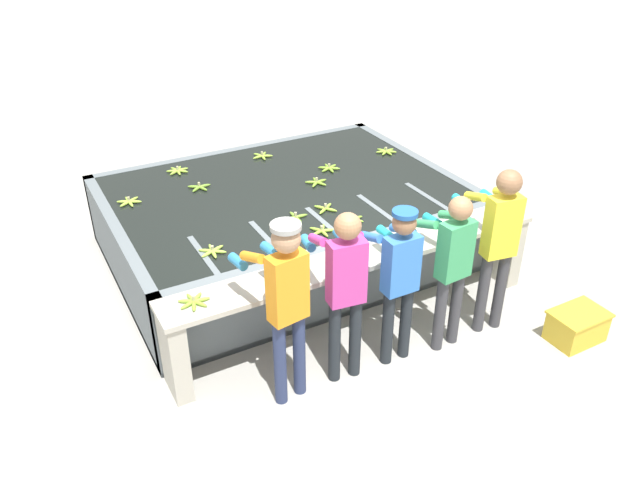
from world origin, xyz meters
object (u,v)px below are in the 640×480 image
at_px(banana_bunch_floating_5, 296,217).
at_px(banana_bunch_floating_6, 199,187).
at_px(worker_2, 398,272).
at_px(banana_bunch_floating_2, 386,151).
at_px(worker_3, 451,259).
at_px(knife_0, 340,262).
at_px(banana_bunch_floating_7, 325,208).
at_px(knife_1, 399,249).
at_px(worker_0, 286,296).
at_px(worker_1, 345,282).
at_px(banana_bunch_floating_11, 317,182).
at_px(banana_bunch_floating_4, 262,156).
at_px(banana_bunch_floating_1, 329,168).
at_px(banana_bunch_floating_10, 129,202).
at_px(banana_bunch_floating_8, 213,251).
at_px(worker_4, 498,236).
at_px(banana_bunch_floating_9, 322,231).
at_px(banana_bunch_floating_0, 351,219).
at_px(banana_bunch_ledge_1, 194,301).
at_px(crate, 577,326).
at_px(banana_bunch_ledge_0, 288,282).
at_px(banana_bunch_floating_3, 178,171).

distance_m(banana_bunch_floating_5, banana_bunch_floating_6, 1.38).
bearing_deg(worker_2, banana_bunch_floating_2, 57.92).
distance_m(worker_3, knife_0, 1.03).
xyz_separation_m(banana_bunch_floating_7, knife_1, (0.21, -1.09, -0.01)).
bearing_deg(worker_0, banana_bunch_floating_2, 43.39).
distance_m(worker_1, banana_bunch_floating_11, 2.35).
xyz_separation_m(banana_bunch_floating_5, knife_0, (-0.04, -1.00, -0.01)).
bearing_deg(banana_bunch_floating_4, knife_1, -85.94).
xyz_separation_m(banana_bunch_floating_1, banana_bunch_floating_10, (-2.42, 0.25, 0.00)).
relative_size(worker_3, banana_bunch_floating_5, 5.75).
bearing_deg(banana_bunch_floating_8, banana_bunch_floating_10, 106.69).
distance_m(banana_bunch_floating_11, knife_1, 1.74).
bearing_deg(knife_0, worker_4, -22.03).
bearing_deg(banana_bunch_floating_4, worker_0, -110.85).
bearing_deg(worker_1, banana_bunch_floating_6, 97.66).
xyz_separation_m(worker_2, banana_bunch_floating_7, (0.11, 1.53, -0.07)).
bearing_deg(banana_bunch_floating_9, banana_bunch_floating_5, 104.24).
relative_size(worker_0, worker_3, 1.08).
xyz_separation_m(banana_bunch_floating_0, banana_bunch_floating_8, (-1.51, 0.08, 0.00)).
height_order(banana_bunch_floating_11, banana_bunch_ledge_1, banana_bunch_ledge_1).
relative_size(worker_2, banana_bunch_floating_5, 5.65).
bearing_deg(banana_bunch_floating_11, crate, -64.17).
bearing_deg(banana_bunch_floating_8, knife_1, -27.15).
bearing_deg(banana_bunch_floating_1, worker_1, -116.76).
xyz_separation_m(worker_2, banana_bunch_floating_8, (-1.29, 1.26, -0.07)).
bearing_deg(worker_3, worker_4, 0.44).
relative_size(banana_bunch_floating_2, knife_1, 0.97).
xyz_separation_m(banana_bunch_floating_11, knife_1, (-0.03, -1.74, -0.01)).
height_order(banana_bunch_floating_1, banana_bunch_floating_4, same).
bearing_deg(worker_1, banana_bunch_floating_7, 66.48).
bearing_deg(worker_4, crate, -43.89).
bearing_deg(crate, banana_bunch_ledge_1, 160.68).
xyz_separation_m(banana_bunch_floating_5, banana_bunch_ledge_0, (-0.62, -1.08, 0.00)).
height_order(banana_bunch_floating_7, banana_bunch_ledge_0, banana_bunch_ledge_0).
xyz_separation_m(banana_bunch_floating_5, banana_bunch_floating_11, (0.62, 0.68, -0.00)).
bearing_deg(worker_2, banana_bunch_floating_1, 74.34).
distance_m(banana_bunch_floating_2, banana_bunch_floating_9, 2.34).
bearing_deg(crate, banana_bunch_floating_11, 115.83).
relative_size(worker_4, crate, 3.18).
height_order(banana_bunch_floating_11, knife_0, banana_bunch_floating_11).
relative_size(banana_bunch_floating_0, banana_bunch_floating_9, 1.01).
bearing_deg(banana_bunch_floating_7, banana_bunch_floating_10, 146.84).
relative_size(worker_0, knife_1, 5.98).
distance_m(banana_bunch_floating_3, banana_bunch_floating_6, 0.59).
height_order(banana_bunch_floating_5, knife_1, banana_bunch_floating_5).
distance_m(worker_3, banana_bunch_ledge_1, 2.35).
bearing_deg(banana_bunch_floating_6, worker_4, -54.14).
relative_size(banana_bunch_floating_3, crate, 0.51).
xyz_separation_m(worker_2, banana_bunch_floating_11, (0.36, 2.18, -0.07)).
bearing_deg(banana_bunch_floating_11, banana_bunch_floating_9, -116.04).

